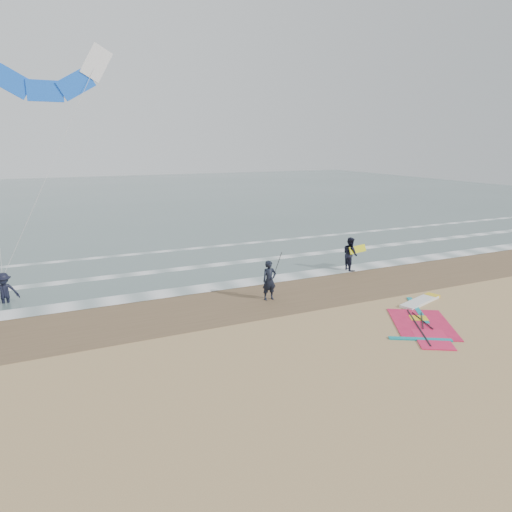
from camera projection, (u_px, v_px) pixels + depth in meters
name	position (u px, v px, depth m)	size (l,w,h in m)	color
ground	(342.00, 350.00, 15.28)	(120.00, 120.00, 0.00)	tan
sea_water	(121.00, 197.00, 57.61)	(120.00, 80.00, 0.02)	#47605E
wet_sand_band	(264.00, 296.00, 20.57)	(120.00, 5.00, 0.01)	brown
foam_waterline	(229.00, 271.00, 24.48)	(120.00, 9.15, 0.02)	white
windsurf_rig	(423.00, 317.00, 18.02)	(5.11, 4.84, 0.12)	white
person_standing	(269.00, 280.00, 19.95)	(0.65, 0.42, 1.77)	black
person_walking	(350.00, 254.00, 24.58)	(0.89, 0.69, 1.83)	black
person_wading	(3.00, 285.00, 19.41)	(1.12, 0.65, 1.74)	black
held_pole	(275.00, 271.00, 19.98)	(0.17, 0.86, 1.82)	black
carried_kiteboard	(358.00, 249.00, 24.60)	(1.30, 0.51, 0.39)	yellow
surf_kite	(43.00, 76.00, 20.08)	(6.11, 2.15, 10.02)	white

